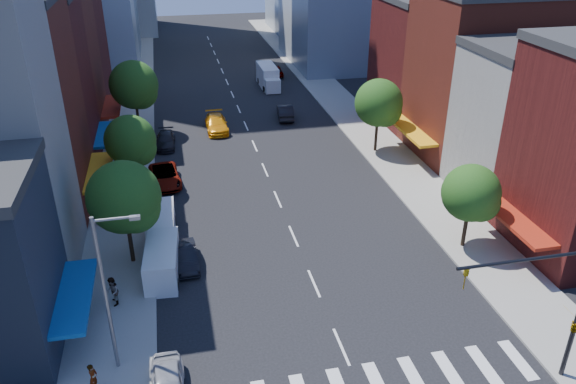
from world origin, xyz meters
name	(u,v)px	position (x,y,z in m)	size (l,w,h in m)	color
ground	(341,347)	(0.00, 0.00, 0.00)	(220.00, 220.00, 0.00)	black
sidewalk_left	(132,121)	(-12.50, 40.00, 0.07)	(5.00, 120.00, 0.15)	gray
sidewalk_right	(343,107)	(12.50, 40.00, 0.07)	(5.00, 120.00, 0.15)	gray
bldg_left_3	(17,90)	(-21.00, 29.00, 7.50)	(12.00, 8.00, 15.00)	#4A1312
bldg_left_4	(32,56)	(-21.00, 37.50, 8.50)	(12.00, 9.00, 17.00)	maroon
bldg_left_5	(51,54)	(-21.00, 47.00, 6.50)	(12.00, 10.00, 13.00)	#4A1312
bldg_right_1	(538,125)	(21.00, 15.00, 6.00)	(12.00, 8.00, 12.00)	beige
bldg_right_2	(484,77)	(21.00, 24.00, 7.50)	(12.00, 10.00, 15.00)	maroon
bldg_right_3	(436,62)	(21.00, 34.00, 6.50)	(12.00, 10.00, 13.00)	#4A1312
traffic_signal	(569,314)	(9.94, -4.50, 4.16)	(7.24, 2.24, 8.00)	black
streetlight	(108,286)	(-11.81, 1.00, 5.28)	(2.25, 0.25, 9.00)	slate
tree_left_near	(127,200)	(-11.35, 10.92, 4.87)	(4.80, 4.80, 7.30)	black
tree_left_mid	(132,142)	(-11.35, 21.92, 4.53)	(4.20, 4.20, 6.65)	black
tree_left_far	(136,87)	(-11.35, 35.92, 5.20)	(5.00, 5.00, 7.75)	black
tree_right_near	(473,195)	(11.65, 7.92, 4.19)	(4.00, 4.00, 6.20)	black
tree_right_far	(380,105)	(11.65, 25.92, 4.86)	(4.60, 4.60, 7.20)	black
parked_car_second	(186,257)	(-7.91, 9.91, 0.66)	(1.40, 4.02, 1.32)	black
parked_car_third	(165,176)	(-9.06, 22.99, 0.74)	(2.46, 5.33, 1.48)	#999999
parked_car_rear	(166,140)	(-8.83, 31.78, 0.66)	(1.86, 4.58, 1.33)	black
cargo_van_near	(162,262)	(-9.51, 8.91, 1.08)	(2.40, 5.26, 2.19)	silver
cargo_van_far	(161,226)	(-9.50, 13.81, 1.04)	(2.13, 4.97, 2.09)	white
taxi	(216,124)	(-3.32, 35.22, 0.80)	(2.24, 5.51, 1.60)	#F79E0D
traffic_car_oncoming	(285,112)	(4.80, 37.56, 0.79)	(1.68, 4.82, 1.59)	black
traffic_car_far	(275,71)	(7.19, 55.72, 0.77)	(1.82, 4.51, 1.54)	#999999
box_truck	(268,77)	(5.20, 50.44, 1.34)	(2.27, 7.06, 2.83)	silver
pedestrian_near	(93,378)	(-13.02, -0.49, 0.97)	(0.60, 0.39, 1.64)	#999999
pedestrian_far	(113,292)	(-12.48, 6.35, 1.10)	(0.92, 0.72, 1.90)	#999999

